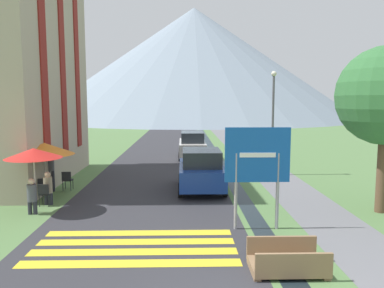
{
  "coord_description": "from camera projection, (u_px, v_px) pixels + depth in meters",
  "views": [
    {
      "loc": [
        -1.19,
        -6.34,
        3.93
      ],
      "look_at": [
        -0.8,
        10.0,
        2.03
      ],
      "focal_mm": 35.0,
      "sensor_mm": 36.0,
      "label": 1
    }
  ],
  "objects": [
    {
      "name": "cafe_chair_near_right",
      "position": [
        44.0,
        193.0,
        13.95
      ],
      "size": [
        0.4,
        0.4,
        0.85
      ],
      "rotation": [
        0.0,
        0.0,
        -0.44
      ],
      "color": "#232328",
      "rests_on": "ground_plane"
    },
    {
      "name": "road_sign",
      "position": [
        257.0,
        163.0,
        11.27
      ],
      "size": [
        1.97,
        0.11,
        3.14
      ],
      "color": "gray",
      "rests_on": "ground_plane"
    },
    {
      "name": "drainage_channel",
      "position": [
        207.0,
        141.0,
        36.6
      ],
      "size": [
        0.6,
        60.0,
        0.0
      ],
      "color": "black",
      "rests_on": "ground_plane"
    },
    {
      "name": "streetlamp",
      "position": [
        273.0,
        114.0,
        19.51
      ],
      "size": [
        0.28,
        0.28,
        5.44
      ],
      "color": "#515156",
      "rests_on": "ground_plane"
    },
    {
      "name": "person_standing_terrace",
      "position": [
        50.0,
        168.0,
        16.16
      ],
      "size": [
        0.32,
        0.32,
        1.77
      ],
      "color": "#282833",
      "rests_on": "ground_plane"
    },
    {
      "name": "cafe_chair_middle",
      "position": [
        41.0,
        186.0,
        14.97
      ],
      "size": [
        0.4,
        0.4,
        0.85
      ],
      "rotation": [
        0.0,
        0.0,
        0.3
      ],
      "color": "#232328",
      "rests_on": "ground_plane"
    },
    {
      "name": "person_seated_far",
      "position": [
        32.0,
        195.0,
        12.92
      ],
      "size": [
        0.32,
        0.32,
        1.26
      ],
      "color": "#282833",
      "rests_on": "ground_plane"
    },
    {
      "name": "cafe_umbrella_front_red",
      "position": [
        34.0,
        153.0,
        12.97
      ],
      "size": [
        1.94,
        1.94,
        2.29
      ],
      "color": "#B7B2A8",
      "rests_on": "ground_plane"
    },
    {
      "name": "road",
      "position": [
        170.0,
        141.0,
        36.51
      ],
      "size": [
        6.4,
        60.0,
        0.01
      ],
      "color": "#2D2D33",
      "rests_on": "ground_plane"
    },
    {
      "name": "footbridge",
      "position": [
        287.0,
        262.0,
        8.63
      ],
      "size": [
        1.7,
        1.1,
        0.65
      ],
      "color": "#846647",
      "rests_on": "ground_plane"
    },
    {
      "name": "cafe_umbrella_middle_orange",
      "position": [
        44.0,
        149.0,
        15.21
      ],
      "size": [
        2.39,
        2.39,
        2.22
      ],
      "color": "#B7B2A8",
      "rests_on": "ground_plane"
    },
    {
      "name": "ground_plane",
      "position": [
        200.0,
        156.0,
        26.64
      ],
      "size": [
        160.0,
        160.0,
        0.0
      ],
      "primitive_type": "plane",
      "color": "#517542"
    },
    {
      "name": "cafe_chair_far_right",
      "position": [
        67.0,
        179.0,
        16.38
      ],
      "size": [
        0.4,
        0.4,
        0.85
      ],
      "rotation": [
        0.0,
        0.0,
        0.11
      ],
      "color": "#232328",
      "rests_on": "ground_plane"
    },
    {
      "name": "mountain_distant",
      "position": [
        194.0,
        64.0,
        83.49
      ],
      "size": [
        69.97,
        69.97,
        24.23
      ],
      "color": "gray",
      "rests_on": "ground_plane"
    },
    {
      "name": "footpath",
      "position": [
        232.0,
        141.0,
        36.66
      ],
      "size": [
        2.2,
        60.0,
        0.01
      ],
      "color": "slate",
      "rests_on": "ground_plane"
    },
    {
      "name": "parked_car_near",
      "position": [
        201.0,
        170.0,
        16.34
      ],
      "size": [
        2.0,
        3.86,
        1.82
      ],
      "color": "navy",
      "rests_on": "ground_plane"
    },
    {
      "name": "crosswalk_marking",
      "position": [
        135.0,
        247.0,
        10.09
      ],
      "size": [
        5.44,
        2.54,
        0.01
      ],
      "color": "yellow",
      "rests_on": "ground_plane"
    },
    {
      "name": "parked_car_far",
      "position": [
        192.0,
        145.0,
        25.58
      ],
      "size": [
        1.85,
        4.56,
        1.82
      ],
      "color": "silver",
      "rests_on": "ground_plane"
    },
    {
      "name": "hotel_building",
      "position": [
        10.0,
        54.0,
        17.76
      ],
      "size": [
        5.35,
        9.49,
        11.35
      ],
      "color": "tan",
      "rests_on": "ground_plane"
    },
    {
      "name": "person_seated_near",
      "position": [
        48.0,
        187.0,
        14.1
      ],
      "size": [
        0.32,
        0.32,
        1.27
      ],
      "color": "#282833",
      "rests_on": "ground_plane"
    }
  ]
}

